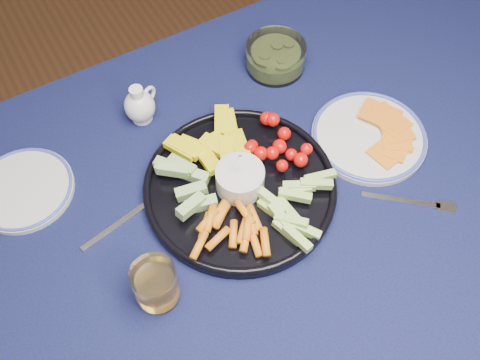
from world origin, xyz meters
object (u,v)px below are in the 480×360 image
creamer_pitcher (140,105)px  cheese_plate (369,135)px  side_plate_extra (23,189)px  pickle_bowl (275,57)px  dining_table (278,226)px  crudite_platter (239,185)px  juice_tumbler (156,285)px

creamer_pitcher → cheese_plate: size_ratio=0.38×
side_plate_extra → pickle_bowl: bearing=3.7°
dining_table → side_plate_extra: size_ratio=8.54×
crudite_platter → creamer_pitcher: 0.28m
crudite_platter → creamer_pitcher: bearing=107.8°
creamer_pitcher → side_plate_extra: size_ratio=0.47×
dining_table → creamer_pitcher: creamer_pitcher is taller
side_plate_extra → juice_tumbler: bearing=-67.2°
crudite_platter → pickle_bowl: crudite_platter is taller
creamer_pitcher → dining_table: bearing=-67.4°
creamer_pitcher → side_plate_extra: (-0.28, -0.05, -0.03)m
cheese_plate → juice_tumbler: size_ratio=2.62×
crudite_platter → creamer_pitcher: size_ratio=4.15×
dining_table → juice_tumbler: juice_tumbler is taller
dining_table → crudite_platter: 0.14m
dining_table → crudite_platter: bearing=128.1°
juice_tumbler → side_plate_extra: (-0.14, 0.32, -0.03)m
crudite_platter → pickle_bowl: 0.35m
creamer_pitcher → crudite_platter: bearing=-72.2°
dining_table → cheese_plate: cheese_plate is taller
crudite_platter → juice_tumbler: (-0.23, -0.11, 0.02)m
crudite_platter → side_plate_extra: bearing=149.8°
crudite_platter → cheese_plate: (0.30, -0.03, -0.01)m
creamer_pitcher → cheese_plate: bearing=-37.2°
creamer_pitcher → cheese_plate: creamer_pitcher is taller
cheese_plate → creamer_pitcher: bearing=142.8°
dining_table → cheese_plate: (0.24, 0.04, 0.10)m
crudite_platter → pickle_bowl: bearing=45.9°
dining_table → crudite_platter: crudite_platter is taller
cheese_plate → juice_tumbler: 0.53m
cheese_plate → dining_table: bearing=-170.0°
juice_tumbler → side_plate_extra: 0.35m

